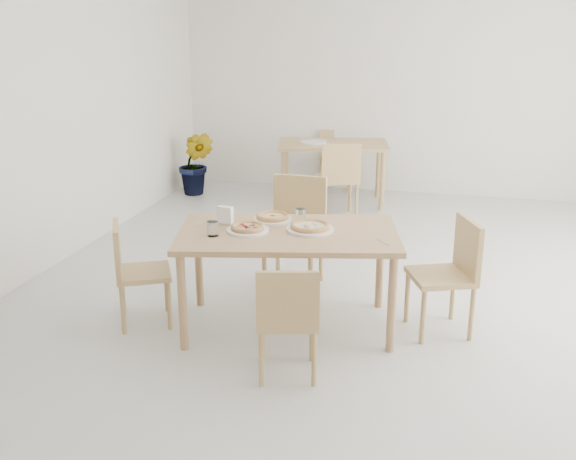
% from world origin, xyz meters
% --- Properties ---
extents(main_table, '(1.73, 1.22, 0.75)m').
position_xyz_m(main_table, '(-0.56, -0.80, 0.67)').
color(main_table, tan).
rests_on(main_table, ground).
extents(chair_south, '(0.47, 0.47, 0.78)m').
position_xyz_m(chair_south, '(-0.38, -1.55, 0.45)').
color(chair_south, tan).
rests_on(chair_south, ground).
extents(chair_north, '(0.48, 0.48, 0.93)m').
position_xyz_m(chair_north, '(-0.70, 0.05, 0.54)').
color(chair_north, tan).
rests_on(chair_north, ground).
extents(chair_west, '(0.53, 0.53, 0.79)m').
position_xyz_m(chair_west, '(-1.69, -1.02, 0.46)').
color(chair_west, tan).
rests_on(chair_west, ground).
extents(chair_east, '(0.55, 0.55, 0.85)m').
position_xyz_m(chair_east, '(0.61, -0.58, 0.49)').
color(chair_east, tan).
rests_on(chair_east, ground).
extents(plate_margherita, '(0.29, 0.29, 0.02)m').
position_xyz_m(plate_margherita, '(-0.74, -0.57, 0.76)').
color(plate_margherita, white).
rests_on(plate_margherita, main_table).
extents(plate_mushroom, '(0.35, 0.35, 0.02)m').
position_xyz_m(plate_mushroom, '(-0.41, -0.74, 0.76)').
color(plate_mushroom, white).
rests_on(plate_mushroom, main_table).
extents(plate_pepperoni, '(0.31, 0.31, 0.02)m').
position_xyz_m(plate_pepperoni, '(-0.84, -0.87, 0.76)').
color(plate_pepperoni, white).
rests_on(plate_pepperoni, main_table).
extents(pizza_margherita, '(0.27, 0.27, 0.03)m').
position_xyz_m(pizza_margherita, '(-0.74, -0.57, 0.78)').
color(pizza_margherita, tan).
rests_on(pizza_margherita, plate_margherita).
extents(pizza_mushroom, '(0.35, 0.35, 0.03)m').
position_xyz_m(pizza_mushroom, '(-0.41, -0.74, 0.78)').
color(pizza_mushroom, tan).
rests_on(pizza_mushroom, plate_mushroom).
extents(pizza_pepperoni, '(0.26, 0.26, 0.03)m').
position_xyz_m(pizza_pepperoni, '(-0.84, -0.87, 0.78)').
color(pizza_pepperoni, tan).
rests_on(pizza_pepperoni, plate_pepperoni).
extents(tumbler_a, '(0.07, 0.07, 0.10)m').
position_xyz_m(tumbler_a, '(-0.53, -0.54, 0.80)').
color(tumbler_a, white).
rests_on(tumbler_a, main_table).
extents(tumbler_b, '(0.08, 0.08, 0.10)m').
position_xyz_m(tumbler_b, '(-1.05, -1.03, 0.80)').
color(tumbler_b, white).
rests_on(tumbler_b, main_table).
extents(napkin_holder, '(0.13, 0.08, 0.14)m').
position_xyz_m(napkin_holder, '(-1.05, -0.75, 0.82)').
color(napkin_holder, silver).
rests_on(napkin_holder, main_table).
extents(fork_a, '(0.12, 0.16, 0.01)m').
position_xyz_m(fork_a, '(0.13, -0.88, 0.75)').
color(fork_a, silver).
rests_on(fork_a, main_table).
extents(fork_b, '(0.05, 0.18, 0.01)m').
position_xyz_m(fork_b, '(-1.23, -0.76, 0.75)').
color(fork_b, silver).
rests_on(fork_b, main_table).
extents(second_table, '(1.44, 0.99, 0.75)m').
position_xyz_m(second_table, '(-0.87, 2.73, 0.65)').
color(second_table, tan).
rests_on(second_table, ground).
extents(chair_back_s, '(0.56, 0.56, 0.89)m').
position_xyz_m(chair_back_s, '(-0.68, 2.07, 0.52)').
color(chair_back_s, tan).
rests_on(chair_back_s, ground).
extents(chair_back_n, '(0.48, 0.48, 0.78)m').
position_xyz_m(chair_back_n, '(-0.98, 3.42, 0.45)').
color(chair_back_n, tan).
rests_on(chair_back_n, ground).
extents(plate_empty, '(0.33, 0.33, 0.02)m').
position_xyz_m(plate_empty, '(-1.11, 2.69, 0.76)').
color(plate_empty, white).
rests_on(plate_empty, second_table).
extents(potted_plant, '(0.48, 0.40, 0.83)m').
position_xyz_m(potted_plant, '(-2.65, 2.70, 0.41)').
color(potted_plant, '#376D20').
rests_on(potted_plant, ground).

